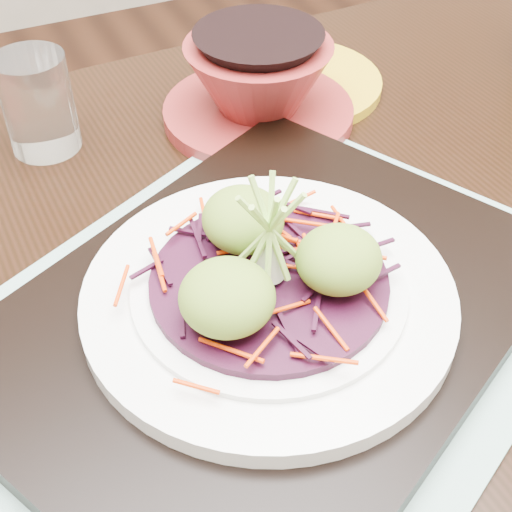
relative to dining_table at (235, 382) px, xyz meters
name	(u,v)px	position (x,y,z in m)	size (l,w,h in m)	color
dining_table	(235,382)	(0.00, 0.00, 0.00)	(1.18, 0.81, 0.72)	black
placemat	(268,322)	(0.01, -0.03, 0.10)	(0.44, 0.35, 0.00)	#86ADA5
serving_tray	(268,312)	(0.01, -0.03, 0.11)	(0.39, 0.29, 0.02)	black
white_plate	(269,295)	(0.01, -0.03, 0.12)	(0.25, 0.25, 0.02)	white
cabbage_bed	(269,281)	(0.01, -0.03, 0.14)	(0.16, 0.16, 0.01)	#330A1E
carrot_julienne	(269,273)	(0.01, -0.03, 0.14)	(0.19, 0.19, 0.01)	#E33604
guacamole_scoops	(270,257)	(0.01, -0.03, 0.16)	(0.14, 0.12, 0.04)	#5B7F26
scallion_garnish	(270,234)	(0.01, -0.03, 0.18)	(0.06, 0.06, 0.09)	#99C950
water_glass	(38,104)	(-0.07, 0.25, 0.14)	(0.06, 0.06, 0.09)	white
terracotta_bowl_set	(258,87)	(0.12, 0.21, 0.13)	(0.25, 0.25, 0.08)	maroon
yellow_plate	(295,83)	(0.18, 0.25, 0.10)	(0.18, 0.18, 0.01)	#BB9414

